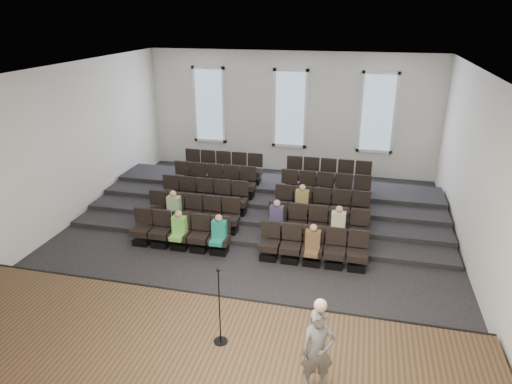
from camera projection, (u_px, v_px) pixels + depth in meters
ground at (249, 246)px, 13.47m from camera, size 14.00×14.00×0.00m
ceiling at (248, 72)px, 11.61m from camera, size 12.00×14.00×0.02m
wall_back at (290, 113)px, 18.89m from camera, size 12.00×0.04×5.00m
wall_front at (122, 325)px, 6.20m from camera, size 12.00×0.04×5.00m
wall_left at (57, 151)px, 13.84m from camera, size 0.04×14.00×5.00m
wall_right at (485, 183)px, 11.25m from camera, size 0.04×14.00×5.00m
stage at (184, 358)px, 8.77m from camera, size 11.80×3.60×0.50m
stage_lip at (213, 304)px, 10.37m from camera, size 11.80×0.06×0.52m
risers at (271, 199)px, 16.26m from camera, size 11.80×4.80×0.60m
seating_rows at (261, 205)px, 14.61m from camera, size 6.80×4.70×1.67m
windows at (290, 109)px, 18.75m from camera, size 8.44×0.10×3.24m
audience at (256, 220)px, 13.28m from camera, size 5.45×2.64×1.10m
speaker at (318, 351)px, 7.50m from camera, size 0.63×0.50×1.53m
mic_stand at (220, 321)px, 8.66m from camera, size 0.27×0.27×1.64m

